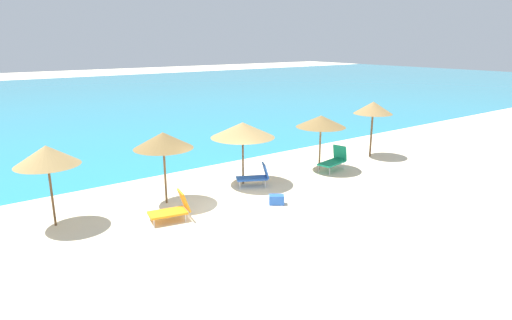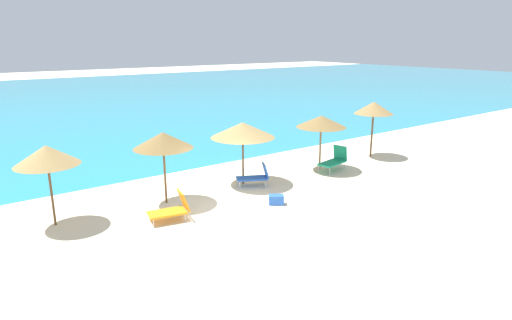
% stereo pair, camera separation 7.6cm
% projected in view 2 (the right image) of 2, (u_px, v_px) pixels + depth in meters
% --- Properties ---
extents(ground_plane, '(160.00, 160.00, 0.00)m').
position_uv_depth(ground_plane, '(238.00, 212.00, 15.03)').
color(ground_plane, beige).
extents(sea_water, '(160.00, 57.24, 0.01)m').
position_uv_depth(sea_water, '(37.00, 102.00, 41.53)').
color(sea_water, teal).
rests_on(sea_water, ground_plane).
extents(dune_ridge, '(40.62, 9.56, 2.07)m').
position_uv_depth(dune_ridge, '(389.00, 300.00, 8.14)').
color(dune_ridge, beige).
rests_on(dune_ridge, ground_plane).
extents(beach_umbrella_1, '(1.96, 1.96, 2.63)m').
position_uv_depth(beach_umbrella_1, '(47.00, 155.00, 13.36)').
color(beach_umbrella_1, brown).
rests_on(beach_umbrella_1, ground_plane).
extents(beach_umbrella_2, '(2.10, 2.10, 2.62)m').
position_uv_depth(beach_umbrella_2, '(163.00, 140.00, 15.26)').
color(beach_umbrella_2, brown).
rests_on(beach_umbrella_2, ground_plane).
extents(beach_umbrella_3, '(2.58, 2.58, 2.56)m').
position_uv_depth(beach_umbrella_3, '(243.00, 130.00, 17.44)').
color(beach_umbrella_3, brown).
rests_on(beach_umbrella_3, ground_plane).
extents(beach_umbrella_4, '(2.22, 2.22, 2.50)m').
position_uv_depth(beach_umbrella_4, '(321.00, 121.00, 19.37)').
color(beach_umbrella_4, brown).
rests_on(beach_umbrella_4, ground_plane).
extents(beach_umbrella_5, '(1.92, 1.92, 2.79)m').
position_uv_depth(beach_umbrella_5, '(374.00, 108.00, 21.58)').
color(beach_umbrella_5, brown).
rests_on(beach_umbrella_5, ground_plane).
extents(lounge_chair_0, '(1.56, 0.94, 1.07)m').
position_uv_depth(lounge_chair_0, '(334.00, 160.00, 19.79)').
color(lounge_chair_0, '#199972').
rests_on(lounge_chair_0, ground_plane).
extents(lounge_chair_1, '(1.42, 0.92, 0.97)m').
position_uv_depth(lounge_chair_1, '(172.00, 209.00, 14.24)').
color(lounge_chair_1, orange).
rests_on(lounge_chair_1, ground_plane).
extents(lounge_chair_2, '(1.41, 1.10, 0.95)m').
position_uv_depth(lounge_chair_2, '(256.00, 176.00, 17.56)').
color(lounge_chair_2, blue).
rests_on(lounge_chair_2, ground_plane).
extents(cooler_box, '(0.63, 0.58, 0.34)m').
position_uv_depth(cooler_box, '(276.00, 200.00, 15.69)').
color(cooler_box, blue).
rests_on(cooler_box, ground_plane).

